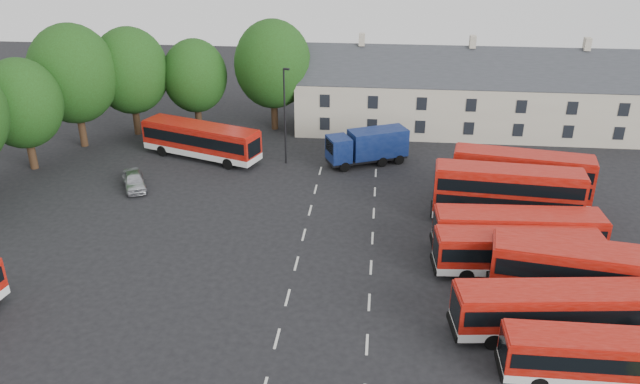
{
  "coord_description": "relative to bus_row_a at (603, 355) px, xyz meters",
  "views": [
    {
      "loc": [
        5.2,
        -33.55,
        22.01
      ],
      "look_at": [
        0.91,
        8.78,
        2.2
      ],
      "focal_mm": 35.0,
      "sensor_mm": 36.0,
      "label": 1
    }
  ],
  "objects": [
    {
      "name": "bus_row_c",
      "position": [
        1.76,
        7.38,
        0.42
      ],
      "size": [
        12.58,
        4.66,
        3.48
      ],
      "rotation": [
        0.0,
        0.0,
        -0.15
      ],
      "color": "silver",
      "rests_on": "ground"
    },
    {
      "name": "bus_row_b",
      "position": [
        -1.62,
        3.55,
        0.17
      ],
      "size": [
        11.03,
        3.71,
        3.06
      ],
      "rotation": [
        0.0,
        0.0,
        0.12
      ],
      "color": "silver",
      "rests_on": "ground"
    },
    {
      "name": "treeline",
      "position": [
        -37.44,
        27.08,
        5.02
      ],
      "size": [
        29.92,
        32.59,
        12.01
      ],
      "color": "black",
      "rests_on": "ground"
    },
    {
      "name": "bus_row_e",
      "position": [
        -1.89,
        12.48,
        0.24
      ],
      "size": [
        11.32,
        3.12,
        3.17
      ],
      "rotation": [
        0.0,
        0.0,
        0.05
      ],
      "color": "silver",
      "rests_on": "ground"
    },
    {
      "name": "terrace_houses",
      "position": [
        -2.7,
        37.71,
        2.19
      ],
      "size": [
        35.7,
        7.13,
        10.06
      ],
      "color": "beige",
      "rests_on": "ground"
    },
    {
      "name": "bus_dd_south",
      "position": [
        -1.89,
        17.22,
        0.84
      ],
      "size": [
        10.89,
        3.3,
        4.4
      ],
      "rotation": [
        0.0,
        0.0,
        -0.08
      ],
      "color": "silver",
      "rests_on": "ground"
    },
    {
      "name": "box_truck",
      "position": [
        -12.49,
        27.81,
        0.15
      ],
      "size": [
        7.66,
        5.19,
        3.23
      ],
      "rotation": [
        0.0,
        0.0,
        0.43
      ],
      "color": "black",
      "rests_on": "ground"
    },
    {
      "name": "silver_car",
      "position": [
        -31.97,
        20.36,
        -0.94
      ],
      "size": [
        3.46,
        4.58,
        1.45
      ],
      "primitive_type": "imported",
      "rotation": [
        0.0,
        0.0,
        0.47
      ],
      "color": "#B3B5BB",
      "rests_on": "ground"
    },
    {
      "name": "ground",
      "position": [
        -16.7,
        7.71,
        -1.67
      ],
      "size": [
        140.0,
        140.0,
        0.0
      ],
      "primitive_type": "plane",
      "color": "black",
      "rests_on": "ground"
    },
    {
      "name": "bus_row_a",
      "position": [
        0.0,
        0.0,
        0.0
      ],
      "size": [
        9.82,
        2.33,
        2.77
      ],
      "rotation": [
        0.0,
        0.0,
        0.01
      ],
      "color": "silver",
      "rests_on": "ground"
    },
    {
      "name": "bus_row_d",
      "position": [
        -2.35,
        9.9,
        0.12
      ],
      "size": [
        10.69,
        3.19,
        2.98
      ],
      "rotation": [
        0.0,
        0.0,
        0.07
      ],
      "color": "silver",
      "rests_on": "ground"
    },
    {
      "name": "bus_north",
      "position": [
        -28.13,
        27.64,
        0.31
      ],
      "size": [
        11.86,
        6.51,
        3.3
      ],
      "rotation": [
        0.0,
        0.0,
        -0.35
      ],
      "color": "silver",
      "rests_on": "ground"
    },
    {
      "name": "lamppost",
      "position": [
        -20.04,
        27.21,
        3.11
      ],
      "size": [
        0.62,
        0.36,
        8.95
      ],
      "rotation": [
        0.0,
        0.0,
        -0.27
      ],
      "color": "black",
      "rests_on": "ground"
    },
    {
      "name": "bus_dd_north",
      "position": [
        -0.23,
        20.58,
        0.81
      ],
      "size": [
        10.87,
        4.15,
        4.35
      ],
      "rotation": [
        0.0,
        0.0,
        -0.17
      ],
      "color": "silver",
      "rests_on": "ground"
    },
    {
      "name": "lane_markings",
      "position": [
        -14.2,
        9.71,
        -1.66
      ],
      "size": [
        5.15,
        33.8,
        0.01
      ],
      "color": "beige",
      "rests_on": "ground"
    }
  ]
}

